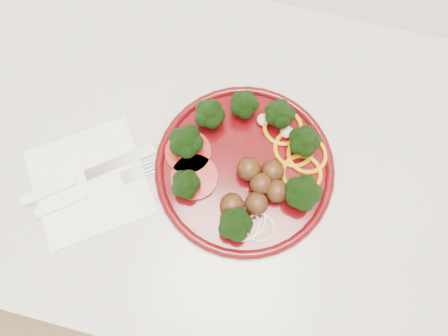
% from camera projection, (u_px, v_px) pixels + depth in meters
% --- Properties ---
extents(counter, '(2.40, 0.60, 0.90)m').
position_uv_depth(counter, '(143.00, 191.00, 1.13)').
color(counter, silver).
rests_on(counter, ground).
extents(plate, '(0.28, 0.28, 0.06)m').
position_uv_depth(plate, '(246.00, 164.00, 0.66)').
color(plate, '#460509').
rests_on(plate, counter).
extents(napkin, '(0.23, 0.23, 0.00)m').
position_uv_depth(napkin, '(90.00, 182.00, 0.67)').
color(napkin, white).
rests_on(napkin, counter).
extents(knife, '(0.18, 0.15, 0.01)m').
position_uv_depth(knife, '(72.00, 181.00, 0.67)').
color(knife, silver).
rests_on(knife, napkin).
extents(fork, '(0.16, 0.13, 0.01)m').
position_uv_depth(fork, '(76.00, 198.00, 0.66)').
color(fork, white).
rests_on(fork, napkin).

